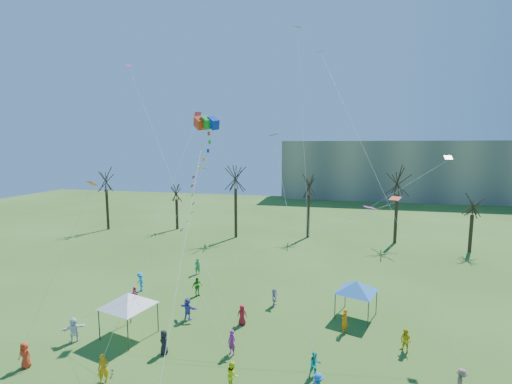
% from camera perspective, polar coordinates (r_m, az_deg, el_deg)
% --- Properties ---
extents(distant_building, '(60.00, 14.00, 15.00)m').
position_cam_1_polar(distant_building, '(99.76, 22.09, 3.25)').
color(distant_building, gray).
rests_on(distant_building, ground).
extents(bare_tree_row, '(70.07, 9.13, 11.70)m').
position_cam_1_polar(bare_tree_row, '(52.80, 8.13, 0.47)').
color(bare_tree_row, black).
rests_on(bare_tree_row, ground).
extents(big_box_kite, '(2.53, 7.94, 19.03)m').
position_cam_1_polar(big_box_kite, '(26.63, -8.99, 1.29)').
color(big_box_kite, red).
rests_on(big_box_kite, ground).
extents(canopy_tent_white, '(4.26, 4.26, 3.30)m').
position_cam_1_polar(canopy_tent_white, '(28.47, -19.78, -15.85)').
color(canopy_tent_white, '#3F3F44').
rests_on(canopy_tent_white, ground).
extents(canopy_tent_blue, '(3.82, 3.82, 3.02)m').
position_cam_1_polar(canopy_tent_blue, '(30.80, 15.81, -14.34)').
color(canopy_tent_blue, '#3F3F44').
rests_on(canopy_tent_blue, ground).
extents(festival_crowd, '(26.65, 18.69, 1.82)m').
position_cam_1_polar(festival_crowd, '(27.70, -5.51, -20.58)').
color(festival_crowd, red).
rests_on(festival_crowd, ground).
extents(small_kites_aloft, '(31.03, 16.65, 32.33)m').
position_cam_1_polar(small_kites_aloft, '(27.75, 0.14, 6.38)').
color(small_kites_aloft, '#F9600D').
rests_on(small_kites_aloft, ground).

